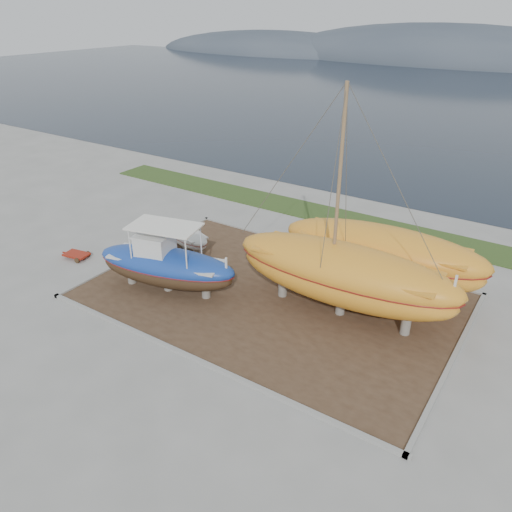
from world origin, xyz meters
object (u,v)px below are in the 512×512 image
Objects in this scene: orange_sailboat at (349,210)px; orange_bare_hull at (381,261)px; red_trailer at (77,256)px; blue_caique at (166,258)px; white_dinghy at (185,238)px.

orange_bare_hull is (0.68, 3.11, -3.62)m from orange_sailboat.
red_trailer is at bearing -163.30° from orange_bare_hull.
blue_caique is at bearing -163.06° from orange_sailboat.
orange_sailboat is at bearing -106.86° from orange_bare_hull.
white_dinghy is at bearing 170.32° from orange_sailboat.
blue_caique is at bearing -151.02° from orange_bare_hull.
white_dinghy is 0.41× the size of orange_bare_hull.
orange_sailboat is (8.44, 2.92, 3.51)m from blue_caique.
blue_caique is 0.69× the size of orange_sailboat.
red_trailer is (-4.46, -4.61, -0.55)m from white_dinghy.
white_dinghy is (-2.56, 4.38, -1.18)m from blue_caique.
red_trailer is (-16.15, -6.27, -1.62)m from orange_bare_hull.
red_trailer is at bearing -170.63° from orange_sailboat.
white_dinghy is 11.85m from orange_bare_hull.
orange_bare_hull is 17.39m from red_trailer.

